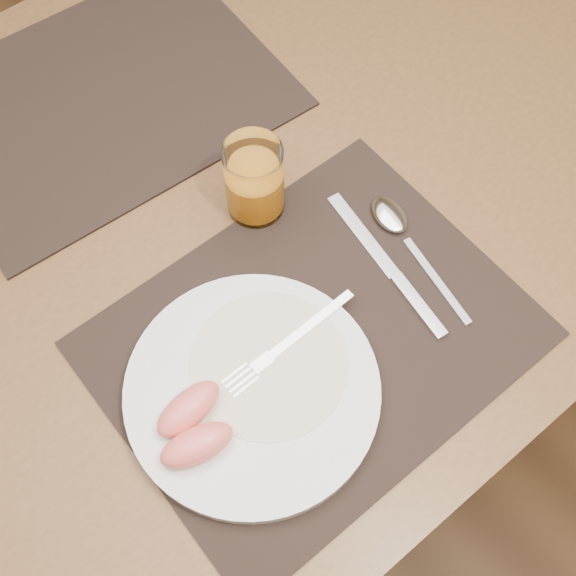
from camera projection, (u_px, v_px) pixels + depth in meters
The scene contains 11 objects.
ground at pixel (230, 407), 1.54m from camera, with size 5.00×5.00×0.00m, color #55371D.
table at pixel (194, 251), 0.95m from camera, with size 1.40×0.90×0.75m.
placemat_near at pixel (313, 339), 0.80m from camera, with size 0.45×0.35×0.00m, color black.
placemat_far at pixel (105, 98), 0.96m from camera, with size 0.45×0.35×0.00m, color black.
plate at pixel (252, 390), 0.76m from camera, with size 0.27×0.27×0.02m, color white.
plate_dressing at pixel (269, 364), 0.76m from camera, with size 0.17×0.17×0.00m.
fork at pixel (280, 349), 0.77m from camera, with size 0.17×0.02×0.00m.
knife at pixel (395, 275), 0.83m from camera, with size 0.04×0.22×0.01m.
spoon at pixel (396, 224), 0.86m from camera, with size 0.05×0.19×0.01m.
juice_glass at pixel (254, 183), 0.83m from camera, with size 0.07×0.07×0.10m.
grapefruit_wedges at pixel (192, 427), 0.72m from camera, with size 0.10×0.08×0.03m.
Camera 1 is at (-0.20, -0.45, 1.49)m, focal length 45.00 mm.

